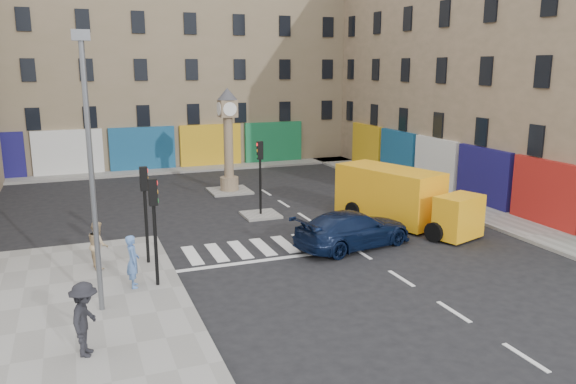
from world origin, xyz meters
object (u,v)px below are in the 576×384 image
pedestrian_blue (133,261)px  pedestrian_dark (85,319)px  traffic_light_left_near (154,215)px  pedestrian_tan (98,244)px  lamp_post (90,160)px  yellow_van (401,198)px  traffic_light_island (260,166)px  clock_pillar (228,133)px  navy_sedan (353,229)px  traffic_light_left_far (145,199)px

pedestrian_blue → pedestrian_dark: size_ratio=0.92×
traffic_light_left_near → pedestrian_tan: (-1.76, 2.52, -1.59)m
lamp_post → yellow_van: 15.41m
pedestrian_blue → traffic_light_left_near: bearing=-96.8°
traffic_light_island → pedestrian_dark: size_ratio=1.87×
traffic_light_left_near → traffic_light_island: (6.30, 7.80, -0.03)m
clock_pillar → pedestrian_tan: 14.09m
navy_sedan → lamp_post: bearing=94.4°
navy_sedan → traffic_light_island: bearing=6.4°
traffic_light_left_far → pedestrian_tan: size_ratio=2.10×
navy_sedan → clock_pillar: bearing=-2.6°
pedestrian_tan → traffic_light_left_far: bearing=-101.4°
navy_sedan → pedestrian_blue: size_ratio=2.93×
pedestrian_blue → pedestrian_dark: bearing=160.3°
navy_sedan → pedestrian_tan: 10.17m
traffic_light_island → pedestrian_blue: size_ratio=2.04×
traffic_light_left_near → pedestrian_dark: size_ratio=1.87×
yellow_van → pedestrian_tan: size_ratio=4.28×
traffic_light_left_far → pedestrian_blue: bearing=-108.5°
traffic_light_left_near → navy_sedan: size_ratio=0.70×
pedestrian_tan → traffic_light_island: bearing=-64.4°
pedestrian_tan → traffic_light_left_near: bearing=-152.6°
clock_pillar → pedestrian_blue: size_ratio=3.36×
traffic_light_left_far → clock_pillar: (6.30, 11.40, 0.93)m
clock_pillar → pedestrian_tan: (-8.06, -11.28, -2.52)m
traffic_light_left_far → pedestrian_dark: (-2.40, -6.58, -1.48)m
traffic_light_left_near → pedestrian_blue: traffic_light_left_near is taller
traffic_light_left_near → pedestrian_tan: 3.46m
traffic_light_island → pedestrian_dark: 14.88m
traffic_light_island → pedestrian_tan: (-8.06, -5.28, -1.56)m
traffic_light_left_far → pedestrian_tan: bearing=176.3°
pedestrian_blue → pedestrian_tan: 2.61m
clock_pillar → navy_sedan: 12.61m
traffic_light_left_near → pedestrian_dark: traffic_light_left_near is taller
pedestrian_tan → pedestrian_dark: size_ratio=0.89×
traffic_light_left_near → pedestrian_blue: size_ratio=2.04×
traffic_light_island → pedestrian_blue: traffic_light_island is taller
traffic_light_left_near → yellow_van: bearing=18.2°
traffic_light_left_far → pedestrian_dark: traffic_light_left_far is taller
traffic_light_left_near → navy_sedan: 8.73m
traffic_light_left_near → traffic_light_left_far: same height
yellow_van → pedestrian_tan: (-13.87, -1.47, -0.28)m
navy_sedan → pedestrian_dark: pedestrian_dark is taller
yellow_van → pedestrian_dark: (-14.51, -8.17, -0.17)m
traffic_light_left_far → pedestrian_blue: traffic_light_left_far is taller
yellow_van → lamp_post: bearing=-177.6°
traffic_light_island → pedestrian_blue: 10.56m
clock_pillar → yellow_van: size_ratio=0.81×
traffic_light_island → pedestrian_tan: traffic_light_island is taller
navy_sedan → pedestrian_dark: 12.26m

